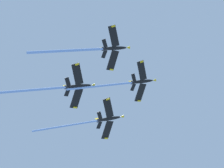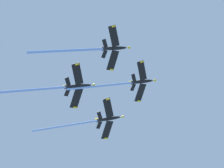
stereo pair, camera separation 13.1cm
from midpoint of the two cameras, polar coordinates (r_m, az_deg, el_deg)
The scene contains 4 objects.
jet_lead at distance 159.97m, azimuth 2.81°, elevation 0.19°, with size 39.12×19.63×23.44m.
jet_left_wing at distance 157.22m, azimuth -2.06°, elevation -5.90°, with size 37.14×19.63×22.33m.
jet_right_wing at distance 147.61m, azimuth -2.78°, elevation 5.64°, with size 39.70×19.64×23.73m.
jet_slot at distance 145.66m, azimuth -7.92°, elevation -0.55°, with size 35.71×19.52×21.69m.
Camera 1 is at (-4.91, -42.77, 1.77)m, focal length 56.51 mm.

